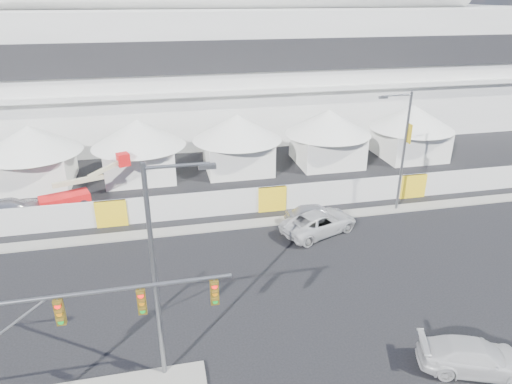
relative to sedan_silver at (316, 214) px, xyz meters
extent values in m
plane|color=black|center=(-8.58, -11.57, -0.76)|extent=(160.00, 160.00, 0.00)
cube|color=gray|center=(11.42, 0.93, -0.70)|extent=(80.00, 1.20, 0.12)
cube|color=silver|center=(-0.58, 30.43, 6.24)|extent=(80.00, 24.00, 14.00)
cube|color=black|center=(-0.58, 18.28, 9.04)|extent=(68.00, 0.30, 3.20)
cube|color=silver|center=(-0.58, 18.03, 5.54)|extent=(72.00, 0.80, 0.50)
cube|color=white|center=(-21.58, 12.43, 0.74)|extent=(6.00, 6.00, 3.00)
cone|color=white|center=(-21.58, 12.43, 3.44)|extent=(8.40, 8.40, 2.40)
cube|color=white|center=(-12.58, 12.43, 0.74)|extent=(6.00, 6.00, 3.00)
cone|color=white|center=(-12.58, 12.43, 3.44)|extent=(8.40, 8.40, 2.40)
cube|color=white|center=(-3.58, 12.43, 0.74)|extent=(6.00, 6.00, 3.00)
cone|color=white|center=(-3.58, 12.43, 3.44)|extent=(8.40, 8.40, 2.40)
cube|color=white|center=(5.42, 12.43, 0.74)|extent=(6.00, 6.00, 3.00)
cone|color=white|center=(5.42, 12.43, 3.44)|extent=(8.40, 8.40, 2.40)
cube|color=white|center=(14.42, 12.43, 0.74)|extent=(6.00, 6.00, 3.00)
cone|color=white|center=(14.42, 12.43, 3.44)|extent=(8.40, 8.40, 2.40)
cube|color=silver|center=(-2.58, 2.93, 0.24)|extent=(70.00, 0.25, 2.00)
imported|color=silver|center=(0.00, 0.00, 0.00)|extent=(1.98, 4.55, 1.53)
imported|color=silver|center=(-0.20, -1.31, 0.03)|extent=(4.53, 6.26, 1.58)
imported|color=silver|center=(2.28, -15.03, -0.05)|extent=(3.55, 5.34, 1.44)
imported|color=silver|center=(-22.27, 6.28, -0.09)|extent=(3.16, 4.98, 1.34)
cylinder|color=slate|center=(-12.87, -14.18, 5.27)|extent=(8.72, 0.15, 0.15)
cube|color=#594714|center=(-14.62, -14.18, 4.62)|extent=(0.32, 0.22, 1.05)
cube|color=#594714|center=(-11.82, -14.18, 4.62)|extent=(0.32, 0.22, 1.05)
cube|color=#594714|center=(-9.16, -14.18, 4.62)|extent=(0.32, 0.22, 1.05)
cylinder|color=slate|center=(-11.35, -12.37, 4.34)|extent=(0.20, 0.20, 9.91)
cylinder|color=slate|center=(-10.14, -12.37, 9.07)|extent=(2.42, 0.13, 0.13)
cube|color=slate|center=(-9.04, -12.37, 8.96)|extent=(0.66, 0.28, 0.17)
cylinder|color=gray|center=(7.00, 0.93, 3.86)|extent=(0.19, 0.19, 9.26)
cylinder|color=gray|center=(5.87, 0.93, 8.29)|extent=(2.26, 0.12, 0.12)
cube|color=gray|center=(4.84, 0.93, 8.18)|extent=(0.62, 0.26, 0.15)
cube|color=yellow|center=(7.25, 0.93, 5.41)|extent=(0.03, 0.62, 1.44)
cube|color=red|center=(-18.42, 6.78, -0.20)|extent=(4.02, 2.74, 1.13)
cube|color=beige|center=(-17.19, 6.78, 1.28)|extent=(3.79, 1.60, 0.36)
cube|color=beige|center=(-14.94, 6.78, 1.90)|extent=(2.95, 1.27, 1.24)
cube|color=red|center=(-13.51, 6.78, 2.41)|extent=(1.17, 1.17, 1.02)
camera|label=1|loc=(-10.65, -28.29, 14.87)|focal=32.00mm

